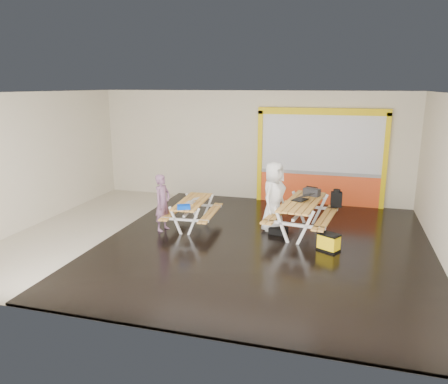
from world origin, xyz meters
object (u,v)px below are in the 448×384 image
(person_left, at_px, (163,203))
(laptop_left, at_px, (192,201))
(laptop_right, at_px, (302,198))
(blue_pouch, at_px, (184,207))
(picnic_table_left, at_px, (192,207))
(toolbox, at_px, (312,192))
(backpack, at_px, (336,198))
(dark_case, at_px, (278,231))
(person_right, at_px, (274,197))
(picnic_table_right, at_px, (302,209))
(fluke_bag, at_px, (329,242))

(person_left, xyz_separation_m, laptop_left, (0.68, 0.33, 0.01))
(laptop_right, height_order, blue_pouch, laptop_right)
(picnic_table_left, height_order, blue_pouch, blue_pouch)
(toolbox, bearing_deg, person_left, -159.34)
(backpack, relative_size, dark_case, 1.10)
(person_right, relative_size, blue_pouch, 5.74)
(picnic_table_right, relative_size, dark_case, 5.60)
(picnic_table_left, relative_size, laptop_right, 3.26)
(backpack, xyz_separation_m, dark_case, (-1.34, -1.02, -0.67))
(person_right, bearing_deg, blue_pouch, 133.11)
(blue_pouch, height_order, backpack, backpack)
(laptop_right, height_order, dark_case, laptop_right)
(picnic_table_left, distance_m, backpack, 3.76)
(picnic_table_left, relative_size, dark_case, 4.45)
(picnic_table_right, bearing_deg, person_right, 178.29)
(picnic_table_left, bearing_deg, blue_pouch, -86.46)
(picnic_table_left, bearing_deg, laptop_left, -70.18)
(picnic_table_right, xyz_separation_m, dark_case, (-0.54, -0.25, -0.54))
(blue_pouch, xyz_separation_m, toolbox, (2.94, 1.60, 0.19))
(picnic_table_right, distance_m, person_left, 3.52)
(blue_pouch, height_order, fluke_bag, blue_pouch)
(person_right, distance_m, dark_case, 0.85)
(laptop_right, relative_size, dark_case, 1.37)
(fluke_bag, bearing_deg, laptop_right, 123.21)
(laptop_left, bearing_deg, backpack, 18.64)
(dark_case, bearing_deg, blue_pouch, -161.48)
(blue_pouch, height_order, dark_case, blue_pouch)
(laptop_left, distance_m, laptop_right, 2.79)
(blue_pouch, relative_size, toolbox, 0.67)
(fluke_bag, bearing_deg, dark_case, 147.08)
(picnic_table_left, height_order, backpack, backpack)
(picnic_table_left, bearing_deg, person_left, -141.30)
(person_right, relative_size, toolbox, 3.86)
(person_left, bearing_deg, picnic_table_right, -66.21)
(person_left, xyz_separation_m, person_right, (2.71, 0.77, 0.15))
(backpack, distance_m, fluke_bag, 1.92)
(picnic_table_left, distance_m, blue_pouch, 0.77)
(picnic_table_right, height_order, laptop_right, laptop_right)
(person_right, bearing_deg, dark_case, -129.28)
(picnic_table_right, bearing_deg, backpack, 44.13)
(laptop_left, xyz_separation_m, fluke_bag, (3.47, -0.64, -0.53))
(picnic_table_right, relative_size, person_left, 1.62)
(person_left, bearing_deg, blue_pouch, -98.50)
(person_right, bearing_deg, laptop_right, -70.70)
(picnic_table_left, xyz_separation_m, person_right, (2.09, 0.28, 0.35))
(picnic_table_right, xyz_separation_m, laptop_left, (-2.75, -0.43, 0.11))
(person_left, bearing_deg, dark_case, -68.64)
(fluke_bag, bearing_deg, toolbox, 108.04)
(blue_pouch, xyz_separation_m, backpack, (3.57, 1.76, 0.03))
(backpack, relative_size, fluke_bag, 0.84)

